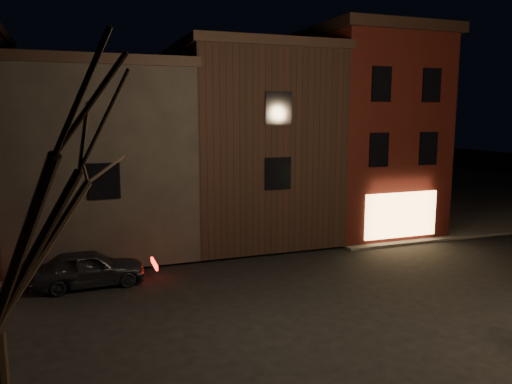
{
  "coord_description": "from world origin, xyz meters",
  "views": [
    {
      "loc": [
        -6.79,
        -14.43,
        6.28
      ],
      "look_at": [
        -0.05,
        3.98,
        3.2
      ],
      "focal_mm": 35.0,
      "sensor_mm": 36.0,
      "label": 1
    }
  ],
  "objects": [
    {
      "name": "ground",
      "position": [
        0.0,
        0.0,
        0.0
      ],
      "size": [
        120.0,
        120.0,
        0.0
      ],
      "primitive_type": "plane",
      "color": "black",
      "rests_on": "ground"
    },
    {
      "name": "sidewalk_far_right",
      "position": [
        20.0,
        20.0,
        0.06
      ],
      "size": [
        30.0,
        30.0,
        0.12
      ],
      "primitive_type": "cube",
      "color": "#2D2B28",
      "rests_on": "ground"
    },
    {
      "name": "row_building_a",
      "position": [
        1.5,
        10.5,
        4.83
      ],
      "size": [
        7.3,
        10.3,
        9.4
      ],
      "color": "black",
      "rests_on": "ground"
    },
    {
      "name": "corner_building",
      "position": [
        8.0,
        9.47,
        5.4
      ],
      "size": [
        6.5,
        8.5,
        10.5
      ],
      "color": "#3E0F0B",
      "rests_on": "ground"
    },
    {
      "name": "row_building_b",
      "position": [
        -5.75,
        10.5,
        4.33
      ],
      "size": [
        7.8,
        10.3,
        8.4
      ],
      "color": "black",
      "rests_on": "ground"
    },
    {
      "name": "parked_car_a",
      "position": [
        -6.5,
        4.22,
        0.68
      ],
      "size": [
        4.06,
        1.76,
        1.36
      ],
      "primitive_type": "imported",
      "rotation": [
        0.0,
        0.0,
        1.61
      ],
      "color": "black",
      "rests_on": "ground"
    }
  ]
}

